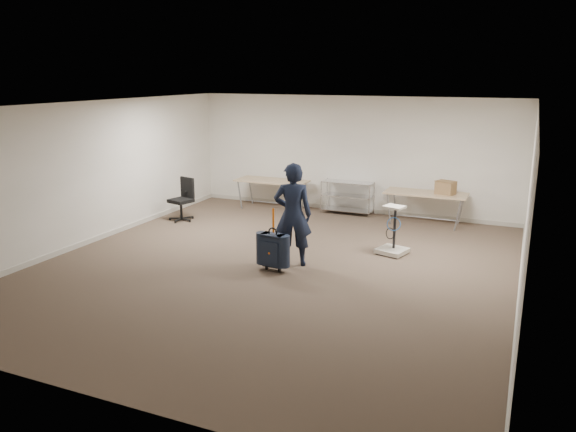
% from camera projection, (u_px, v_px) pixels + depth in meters
% --- Properties ---
extents(ground, '(9.00, 9.00, 0.00)m').
position_uv_depth(ground, '(275.00, 267.00, 9.91)').
color(ground, '#403027').
rests_on(ground, ground).
extents(room_shell, '(8.00, 9.00, 9.00)m').
position_uv_depth(room_shell, '(304.00, 243.00, 11.12)').
color(room_shell, silver).
rests_on(room_shell, ground).
extents(folding_table_left, '(1.80, 0.75, 0.73)m').
position_uv_depth(folding_table_left, '(272.00, 182.00, 13.98)').
color(folding_table_left, tan).
rests_on(folding_table_left, ground).
extents(folding_table_right, '(1.80, 0.75, 0.73)m').
position_uv_depth(folding_table_right, '(426.00, 195.00, 12.52)').
color(folding_table_right, tan).
rests_on(folding_table_right, ground).
extents(wire_shelf, '(1.22, 0.47, 0.80)m').
position_uv_depth(wire_shelf, '(348.00, 196.00, 13.53)').
color(wire_shelf, silver).
rests_on(wire_shelf, ground).
extents(person, '(0.78, 0.64, 1.83)m').
position_uv_depth(person, '(293.00, 215.00, 9.80)').
color(person, black).
rests_on(person, ground).
extents(suitcase, '(0.42, 0.27, 1.11)m').
position_uv_depth(suitcase, '(273.00, 250.00, 9.61)').
color(suitcase, black).
rests_on(suitcase, ground).
extents(office_chair, '(0.59, 0.59, 0.98)m').
position_uv_depth(office_chair, '(183.00, 207.00, 12.99)').
color(office_chair, black).
rests_on(office_chair, ground).
extents(equipment_cart, '(0.63, 0.63, 0.93)m').
position_uv_depth(equipment_cart, '(393.00, 241.00, 10.55)').
color(equipment_cart, beige).
rests_on(equipment_cart, ground).
extents(cardboard_box, '(0.47, 0.41, 0.29)m').
position_uv_depth(cardboard_box, '(446.00, 188.00, 12.32)').
color(cardboard_box, brown).
rests_on(cardboard_box, folding_table_right).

